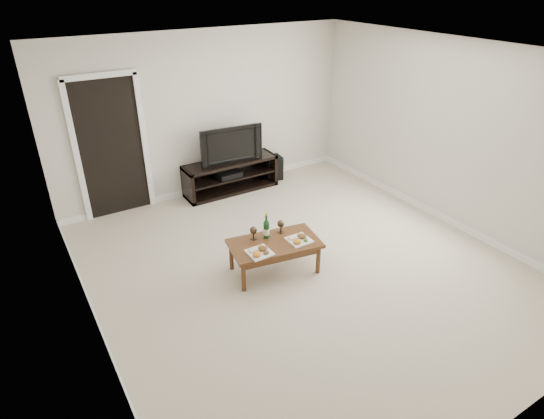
{
  "coord_description": "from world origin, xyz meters",
  "views": [
    {
      "loc": [
        -2.85,
        -3.86,
        3.36
      ],
      "look_at": [
        -0.21,
        0.41,
        0.7
      ],
      "focal_mm": 30.0,
      "sensor_mm": 36.0,
      "label": 1
    }
  ],
  "objects_px": {
    "subwoofer": "(273,167)",
    "media_console": "(231,176)",
    "coffee_table": "(275,257)",
    "television": "(229,143)"
  },
  "relations": [
    {
      "from": "subwoofer",
      "to": "media_console",
      "type": "bearing_deg",
      "value": -167.11
    },
    {
      "from": "television",
      "to": "subwoofer",
      "type": "bearing_deg",
      "value": 8.76
    },
    {
      "from": "media_console",
      "to": "subwoofer",
      "type": "xyz_separation_m",
      "value": [
        0.88,
        0.07,
        -0.06
      ]
    },
    {
      "from": "media_console",
      "to": "coffee_table",
      "type": "xyz_separation_m",
      "value": [
        -0.61,
        -2.37,
        -0.07
      ]
    },
    {
      "from": "media_console",
      "to": "television",
      "type": "xyz_separation_m",
      "value": [
        0.0,
        0.0,
        0.58
      ]
    },
    {
      "from": "media_console",
      "to": "coffee_table",
      "type": "bearing_deg",
      "value": -104.38
    },
    {
      "from": "media_console",
      "to": "television",
      "type": "distance_m",
      "value": 0.58
    },
    {
      "from": "television",
      "to": "coffee_table",
      "type": "height_order",
      "value": "television"
    },
    {
      "from": "television",
      "to": "subwoofer",
      "type": "height_order",
      "value": "television"
    },
    {
      "from": "subwoofer",
      "to": "coffee_table",
      "type": "bearing_deg",
      "value": -112.89
    }
  ]
}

